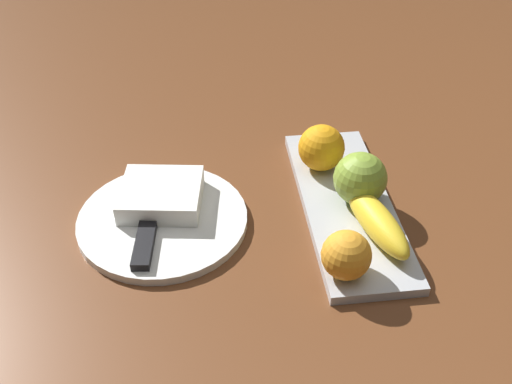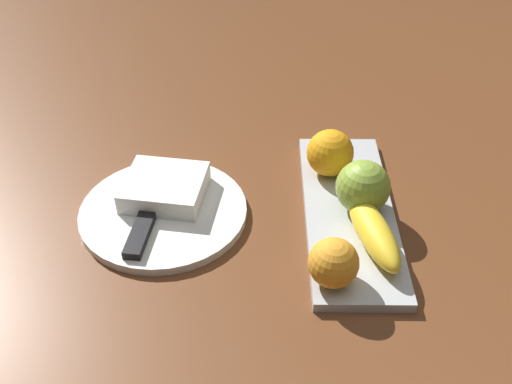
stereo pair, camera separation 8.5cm
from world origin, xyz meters
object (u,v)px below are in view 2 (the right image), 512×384
Objects in this scene: orange_near_banana at (333,263)px; fruit_tray at (349,213)px; orange_near_apple at (330,153)px; knife at (143,227)px; banana at (373,231)px; dinner_plate at (164,212)px; folded_napkin at (165,187)px; apple at (363,187)px.

fruit_tray is at bearing -15.20° from orange_near_banana.
orange_near_apple is 0.30m from knife.
dinner_plate is (0.07, 0.29, -0.03)m from banana.
knife is (-0.04, 0.02, 0.01)m from dinner_plate.
orange_near_apple is 0.23m from orange_near_banana.
banana is 0.31m from knife.
banana is (-0.07, -0.02, 0.03)m from fruit_tray.
knife is (-0.07, 0.02, -0.01)m from folded_napkin.
apple is 0.09m from orange_near_apple.
knife reaches higher than fruit_tray.
fruit_tray is 2.35× the size of banana.
orange_near_banana is at bearing -126.32° from folded_napkin.
fruit_tray is at bearing 96.97° from apple.
banana is 0.09m from orange_near_banana.
fruit_tray is 4.98× the size of orange_near_apple.
folded_napkin is 0.08m from knife.
apple is 0.31m from knife.
fruit_tray is 1.97× the size of knife.
folded_napkin is at bearing -9.46° from knife.
orange_near_apple is 0.30× the size of dinner_plate.
folded_napkin is at bearing 103.16° from orange_near_apple.
orange_near_apple is 0.26m from dinner_plate.
banana reaches higher than knife.
orange_near_banana is at bearing 176.17° from orange_near_apple.
knife is at bearing 116.27° from orange_near_apple.
fruit_tray is 0.08m from banana.
dinner_plate is at bearing 90.00° from fruit_tray.
banana is 0.30m from dinner_plate.
knife reaches higher than dinner_plate.
banana is at bearing -40.99° from orange_near_banana.
orange_near_banana is (-0.14, 0.04, 0.04)m from fruit_tray.
knife is (-0.04, 0.29, 0.01)m from fruit_tray.
knife is (-0.13, 0.27, -0.03)m from orange_near_apple.
dinner_plate is at bearing 58.86° from orange_near_banana.
fruit_tray is 0.05m from apple.
fruit_tray reaches higher than dinner_plate.
apple is at bearing -155.94° from orange_near_apple.
folded_napkin reaches higher than dinner_plate.
orange_near_banana is at bearing 159.25° from apple.
knife is at bearing 98.66° from fruit_tray.
banana is 2.12× the size of orange_near_apple.
knife is at bearing 69.30° from orange_near_banana.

